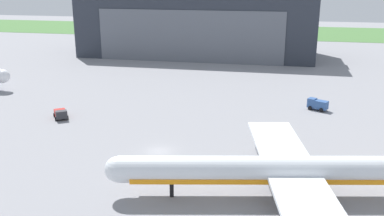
{
  "coord_description": "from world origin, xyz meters",
  "views": [
    {
      "loc": [
        19.1,
        -65.16,
        28.48
      ],
      "look_at": [
        3.38,
        11.13,
        4.44
      ],
      "focal_mm": 40.84,
      "sensor_mm": 36.0,
      "label": 1
    }
  ],
  "objects_px": {
    "fuel_bowser": "(317,104)",
    "ops_van": "(61,114)",
    "airliner_near_right": "(287,170)",
    "maintenance_hangar": "(198,25)"
  },
  "relations": [
    {
      "from": "maintenance_hangar",
      "to": "fuel_bowser",
      "type": "height_order",
      "value": "maintenance_hangar"
    },
    {
      "from": "maintenance_hangar",
      "to": "fuel_bowser",
      "type": "xyz_separation_m",
      "value": [
        38.48,
        -61.47,
        -9.53
      ]
    },
    {
      "from": "fuel_bowser",
      "to": "ops_van",
      "type": "xyz_separation_m",
      "value": [
        -51.97,
        -16.58,
        -0.31
      ]
    },
    {
      "from": "airliner_near_right",
      "to": "ops_van",
      "type": "xyz_separation_m",
      "value": [
        -45.27,
        24.32,
        -2.81
      ]
    },
    {
      "from": "airliner_near_right",
      "to": "fuel_bowser",
      "type": "relative_size",
      "value": 10.11
    },
    {
      "from": "ops_van",
      "to": "fuel_bowser",
      "type": "bearing_deg",
      "value": 17.7
    },
    {
      "from": "airliner_near_right",
      "to": "ops_van",
      "type": "height_order",
      "value": "airliner_near_right"
    },
    {
      "from": "fuel_bowser",
      "to": "maintenance_hangar",
      "type": "bearing_deg",
      "value": 122.04
    },
    {
      "from": "airliner_near_right",
      "to": "ops_van",
      "type": "relative_size",
      "value": 9.36
    },
    {
      "from": "fuel_bowser",
      "to": "ops_van",
      "type": "bearing_deg",
      "value": -162.3
    }
  ]
}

